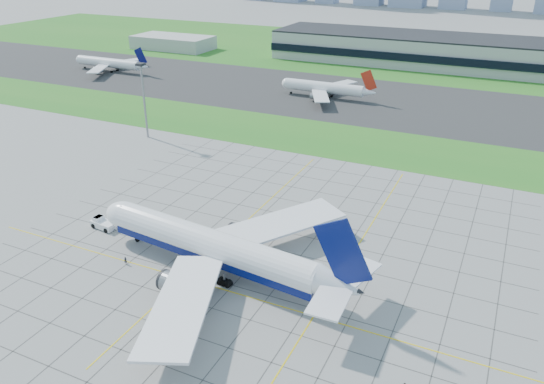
# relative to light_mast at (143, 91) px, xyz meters

# --- Properties ---
(ground) EXTENTS (1400.00, 1400.00, 0.00)m
(ground) POSITION_rel_light_mast_xyz_m (70.00, -65.00, -16.18)
(ground) COLOR gray
(ground) RESTS_ON ground
(grass_median) EXTENTS (700.00, 35.00, 0.04)m
(grass_median) POSITION_rel_light_mast_xyz_m (70.00, 25.00, -16.16)
(grass_median) COLOR #226D1F
(grass_median) RESTS_ON ground
(asphalt_taxiway) EXTENTS (700.00, 75.00, 0.04)m
(asphalt_taxiway) POSITION_rel_light_mast_xyz_m (70.00, 80.00, -16.15)
(asphalt_taxiway) COLOR #383838
(asphalt_taxiway) RESTS_ON ground
(grass_far) EXTENTS (700.00, 145.00, 0.04)m
(grass_far) POSITION_rel_light_mast_xyz_m (70.00, 190.00, -16.16)
(grass_far) COLOR #226D1F
(grass_far) RESTS_ON ground
(apron_markings) EXTENTS (120.00, 130.00, 0.03)m
(apron_markings) POSITION_rel_light_mast_xyz_m (70.43, -53.91, -16.17)
(apron_markings) COLOR #474744
(apron_markings) RESTS_ON ground
(terminal) EXTENTS (260.00, 43.00, 15.80)m
(terminal) POSITION_rel_light_mast_xyz_m (110.00, 164.87, -8.29)
(terminal) COLOR #B7B7B2
(terminal) RESTS_ON ground
(service_block) EXTENTS (50.00, 25.00, 8.00)m
(service_block) POSITION_rel_light_mast_xyz_m (-90.00, 145.00, -12.18)
(service_block) COLOR #B7B7B2
(service_block) RESTS_ON ground
(light_mast) EXTENTS (2.50, 2.50, 25.60)m
(light_mast) POSITION_rel_light_mast_xyz_m (0.00, 0.00, 0.00)
(light_mast) COLOR gray
(light_mast) RESTS_ON ground
(airliner) EXTENTS (63.59, 64.12, 20.04)m
(airliner) POSITION_rel_light_mast_xyz_m (64.04, -61.72, -10.70)
(airliner) COLOR white
(airliner) RESTS_ON ground
(pushback_tug) EXTENTS (9.48, 3.87, 2.61)m
(pushback_tug) POSITION_rel_light_mast_xyz_m (30.64, -57.51, -15.02)
(pushback_tug) COLOR white
(pushback_tug) RESTS_ON ground
(crew_near) EXTENTS (0.72, 0.68, 1.66)m
(crew_near) POSITION_rel_light_mast_xyz_m (45.79, -67.82, -15.35)
(crew_near) COLOR black
(crew_near) RESTS_ON ground
(distant_jet_0) EXTENTS (44.29, 42.66, 14.08)m
(distant_jet_0) POSITION_rel_light_mast_xyz_m (-82.03, 76.18, -11.69)
(distant_jet_0) COLOR white
(distant_jet_0) RESTS_ON ground
(distant_jet_1) EXTENTS (40.78, 42.66, 14.08)m
(distant_jet_1) POSITION_rel_light_mast_xyz_m (38.23, 75.00, -11.70)
(distant_jet_1) COLOR white
(distant_jet_1) RESTS_ON ground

